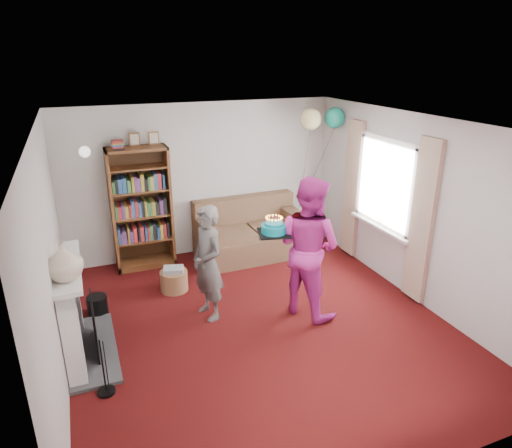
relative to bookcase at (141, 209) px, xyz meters
name	(u,v)px	position (x,y,z in m)	size (l,w,h in m)	color
ground	(259,324)	(1.04, -2.30, -0.94)	(5.00, 5.00, 0.00)	#380809
wall_back	(202,180)	(1.04, 0.21, 0.31)	(4.50, 0.02, 2.50)	silver
wall_left	(49,263)	(-1.22, -2.30, 0.31)	(0.02, 5.00, 2.50)	silver
wall_right	(415,209)	(3.30, -2.30, 0.31)	(0.02, 5.00, 2.50)	silver
ceiling	(260,124)	(1.04, -2.30, 1.57)	(4.50, 5.00, 0.01)	white
fireplace	(77,314)	(-1.04, -2.11, -0.43)	(0.55, 1.80, 1.12)	#3F3F42
window_bay	(384,200)	(3.25, -1.70, 0.27)	(0.14, 2.02, 2.20)	white
wall_sconce	(85,152)	(-0.71, 0.06, 0.94)	(0.16, 0.23, 0.16)	gold
bookcase	(141,209)	(0.00, 0.00, 0.00)	(0.90, 0.42, 2.12)	#472B14
sofa	(250,234)	(1.71, -0.23, -0.59)	(1.77, 0.94, 0.94)	brown
wicker_basket	(174,280)	(0.24, -1.03, -0.78)	(0.39, 0.39, 0.36)	#996D47
person_striped	(208,263)	(0.53, -1.87, -0.19)	(0.55, 0.36, 1.49)	black
person_magenta	(308,247)	(1.75, -2.21, -0.02)	(0.89, 0.69, 1.83)	#B92584
birthday_cake	(274,229)	(1.33, -2.08, 0.24)	(0.38, 0.38, 0.22)	black
balloons	(323,118)	(2.94, -0.34, 1.28)	(0.86, 0.34, 1.71)	#3F3F3F
mantel_vase	(64,261)	(-1.08, -2.45, 0.38)	(0.37, 0.37, 0.38)	beige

